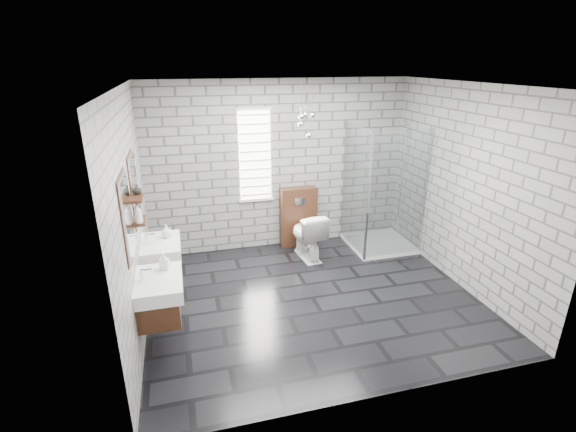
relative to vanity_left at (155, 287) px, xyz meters
name	(u,v)px	position (x,y,z in m)	size (l,w,h in m)	color
floor	(313,298)	(1.91, 0.53, -0.77)	(4.20, 3.60, 0.02)	black
ceiling	(318,84)	(1.91, 0.53, 1.95)	(4.20, 3.60, 0.02)	white
wall_back	(279,166)	(1.91, 2.34, 0.59)	(4.20, 0.02, 2.70)	gray
wall_front	(385,270)	(1.91, -1.28, 0.59)	(4.20, 0.02, 2.70)	gray
wall_left	(131,217)	(-0.20, 0.53, 0.59)	(0.02, 3.60, 2.70)	gray
wall_right	(465,188)	(4.02, 0.53, 0.59)	(0.02, 3.60, 2.70)	gray
vanity_left	(155,287)	(0.00, 0.00, 0.00)	(0.47, 0.70, 1.57)	#482716
vanity_right	(158,249)	(0.00, 0.95, 0.00)	(0.47, 0.70, 1.57)	#482716
shelf_lower	(139,221)	(-0.12, 0.48, 0.56)	(0.14, 0.30, 0.03)	#482716
shelf_upper	(136,198)	(-0.12, 0.48, 0.82)	(0.14, 0.30, 0.03)	#482716
window	(255,156)	(1.51, 2.31, 0.79)	(0.56, 0.05, 1.48)	white
cistern_panel	(298,216)	(2.20, 2.23, -0.26)	(0.60, 0.20, 1.00)	#482716
flush_plate	(300,201)	(2.20, 2.12, 0.04)	(0.18, 0.01, 0.12)	silver
shower_enclosure	(378,220)	(3.41, 1.71, -0.25)	(1.00, 1.00, 2.03)	white
pendant_cluster	(306,121)	(2.20, 1.90, 1.37)	(0.30, 0.25, 0.84)	silver
toilet	(307,235)	(2.20, 1.71, -0.38)	(0.43, 0.75, 0.76)	white
soap_bottle_a	(164,261)	(0.11, 0.18, 0.19)	(0.09, 0.09, 0.19)	#B2B2B2
soap_bottle_b	(166,231)	(0.12, 1.06, 0.18)	(0.13, 0.13, 0.17)	#B2B2B2
soap_bottle_c	(138,214)	(-0.11, 0.37, 0.69)	(0.08, 0.08, 0.21)	#B2B2B2
vase	(137,189)	(-0.11, 0.58, 0.89)	(0.10, 0.10, 0.11)	#B2B2B2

